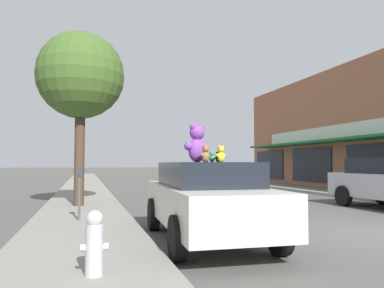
% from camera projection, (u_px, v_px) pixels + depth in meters
% --- Properties ---
extents(ground_plane, '(260.00, 260.00, 0.00)m').
position_uv_depth(ground_plane, '(377.00, 235.00, 7.78)').
color(ground_plane, '#514F4C').
extents(sidewalk_near, '(2.44, 90.00, 0.13)m').
position_uv_depth(sidewalk_near, '(81.00, 250.00, 6.15)').
color(sidewalk_near, gray).
rests_on(sidewalk_near, ground_plane).
extents(plush_art_car, '(2.05, 4.57, 1.51)m').
position_uv_depth(plush_art_car, '(206.00, 198.00, 7.24)').
color(plush_art_car, beige).
rests_on(plush_art_car, ground_plane).
extents(teddy_bear_giant, '(0.60, 0.44, 0.79)m').
position_uv_depth(teddy_bear_giant, '(197.00, 144.00, 7.65)').
color(teddy_bear_giant, purple).
rests_on(teddy_bear_giant, plush_art_car).
extents(teddy_bear_blue, '(0.24, 0.17, 0.32)m').
position_uv_depth(teddy_bear_blue, '(205.00, 155.00, 8.04)').
color(teddy_bear_blue, blue).
rests_on(teddy_bear_blue, plush_art_car).
extents(teddy_bear_yellow, '(0.26, 0.19, 0.35)m').
position_uv_depth(teddy_bear_yellow, '(221.00, 154.00, 7.76)').
color(teddy_bear_yellow, yellow).
rests_on(teddy_bear_yellow, plush_art_car).
extents(teddy_bear_brown, '(0.25, 0.20, 0.33)m').
position_uv_depth(teddy_bear_brown, '(205.00, 154.00, 7.25)').
color(teddy_bear_brown, olive).
rests_on(teddy_bear_brown, plush_art_car).
extents(teddy_bear_black, '(0.17, 0.12, 0.23)m').
position_uv_depth(teddy_bear_black, '(218.00, 157.00, 7.90)').
color(teddy_bear_black, black).
rests_on(teddy_bear_black, plush_art_car).
extents(teddy_bear_green, '(0.18, 0.16, 0.25)m').
position_uv_depth(teddy_bear_green, '(212.00, 157.00, 8.10)').
color(teddy_bear_green, green).
rests_on(teddy_bear_green, plush_art_car).
extents(teddy_bear_red, '(0.17, 0.13, 0.22)m').
position_uv_depth(teddy_bear_red, '(206.00, 157.00, 7.36)').
color(teddy_bear_red, red).
rests_on(teddy_bear_red, plush_art_car).
extents(street_tree, '(2.84, 2.84, 5.67)m').
position_uv_depth(street_tree, '(81.00, 76.00, 12.27)').
color(street_tree, '#473323').
rests_on(street_tree, sidewalk_near).
extents(fire_hydrant, '(0.33, 0.22, 0.79)m').
position_uv_depth(fire_hydrant, '(95.00, 243.00, 4.56)').
color(fire_hydrant, '#B2B2B7').
rests_on(fire_hydrant, sidewalk_near).
extents(parking_meter, '(0.14, 0.10, 1.27)m').
position_uv_depth(parking_meter, '(79.00, 186.00, 9.00)').
color(parking_meter, '#4C4C51').
rests_on(parking_meter, sidewalk_near).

